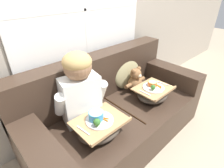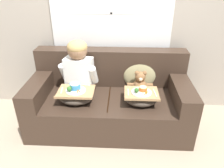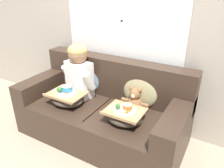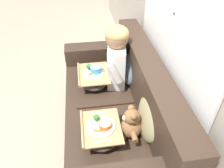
# 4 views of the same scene
# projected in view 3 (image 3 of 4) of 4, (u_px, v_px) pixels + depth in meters

# --- Properties ---
(ground_plane) EXTENTS (14.00, 14.00, 0.00)m
(ground_plane) POSITION_uv_depth(u_px,v_px,m) (101.00, 136.00, 2.76)
(ground_plane) COLOR tan
(wall_back_with_window) EXTENTS (8.00, 0.08, 2.60)m
(wall_back_with_window) POSITION_uv_depth(u_px,v_px,m) (124.00, 24.00, 2.64)
(wall_back_with_window) COLOR #A89E8E
(wall_back_with_window) RESTS_ON ground_plane
(couch) EXTENTS (1.98, 0.92, 0.92)m
(couch) POSITION_uv_depth(u_px,v_px,m) (104.00, 111.00, 2.67)
(couch) COLOR #38281E
(couch) RESTS_ON ground_plane
(throw_pillow_behind_child) EXTENTS (0.44, 0.21, 0.45)m
(throw_pillow_behind_child) POSITION_uv_depth(u_px,v_px,m) (87.00, 77.00, 2.87)
(throw_pillow_behind_child) COLOR slate
(throw_pillow_behind_child) RESTS_ON couch
(throw_pillow_behind_teddy) EXTENTS (0.44, 0.21, 0.46)m
(throw_pillow_behind_teddy) POSITION_uv_depth(u_px,v_px,m) (141.00, 90.00, 2.53)
(throw_pillow_behind_teddy) COLOR tan
(throw_pillow_behind_teddy) RESTS_ON couch
(child_figure) EXTENTS (0.50, 0.27, 0.68)m
(child_figure) POSITION_uv_depth(u_px,v_px,m) (79.00, 68.00, 2.68)
(child_figure) COLOR white
(child_figure) RESTS_ON couch
(teddy_bear) EXTENTS (0.33, 0.23, 0.30)m
(teddy_bear) POSITION_uv_depth(u_px,v_px,m) (135.00, 101.00, 2.44)
(teddy_bear) COLOR brown
(teddy_bear) RESTS_ON couch
(lap_tray_child) EXTENTS (0.43, 0.34, 0.23)m
(lap_tray_child) POSITION_uv_depth(u_px,v_px,m) (67.00, 98.00, 2.60)
(lap_tray_child) COLOR #473D33
(lap_tray_child) RESTS_ON child_figure
(lap_tray_teddy) EXTENTS (0.40, 0.33, 0.22)m
(lap_tray_teddy) POSITION_uv_depth(u_px,v_px,m) (124.00, 116.00, 2.26)
(lap_tray_teddy) COLOR #473D33
(lap_tray_teddy) RESTS_ON teddy_bear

